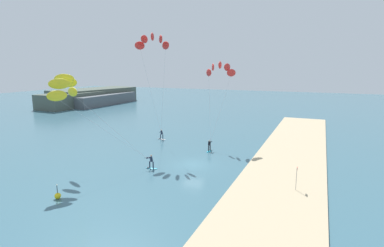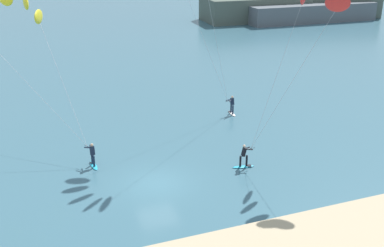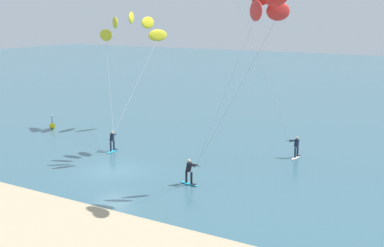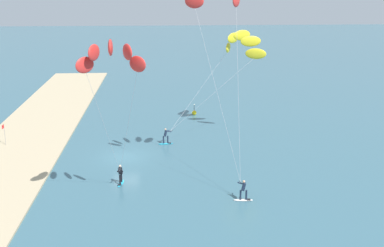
% 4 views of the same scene
% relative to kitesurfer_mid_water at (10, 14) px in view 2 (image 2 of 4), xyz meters
% --- Properties ---
extents(ground_plane, '(240.00, 240.00, 0.00)m').
position_rel_kitesurfer_mid_water_xyz_m(ground_plane, '(7.48, -11.74, -9.32)').
color(ground_plane, '#386070').
extents(kitesurfer_mid_water, '(7.75, 11.12, 11.00)m').
position_rel_kitesurfer_mid_water_xyz_m(kitesurfer_mid_water, '(0.00, 0.00, 0.00)').
color(kitesurfer_mid_water, '#23ADD1').
rests_on(kitesurfer_mid_water, ground).
extents(distant_headland, '(35.73, 17.38, 4.73)m').
position_rel_kitesurfer_mid_water_xyz_m(distant_headland, '(50.33, 42.24, -7.17)').
color(distant_headland, '#4C564C').
rests_on(distant_headland, ground).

